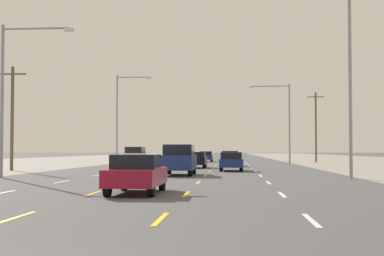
{
  "coord_description": "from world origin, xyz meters",
  "views": [
    {
      "loc": [
        3.42,
        -6.18,
        1.62
      ],
      "look_at": [
        -0.33,
        47.05,
        3.73
      ],
      "focal_mm": 52.51,
      "sensor_mm": 36.0,
      "label": 1
    }
  ],
  "objects_px": {
    "sedan_inner_left_distant_a": "(187,156)",
    "streetlight_right_row_1": "(285,117)",
    "sedan_inner_right_distant_b": "(231,156)",
    "streetlight_right_row_0": "(341,68)",
    "hatchback_inner_right_far": "(230,159)",
    "sedan_center_turn_nearest": "(137,173)",
    "suv_far_left_farther": "(135,156)",
    "streetlight_left_row_1": "(120,113)",
    "sedan_center_turn_midfar": "(196,160)",
    "sedan_center_turn_farthest": "(206,156)",
    "streetlight_left_row_0": "(10,88)",
    "sedan_inner_right_mid": "(231,161)",
    "suv_center_turn_near": "(179,159)"
  },
  "relations": [
    {
      "from": "streetlight_right_row_1",
      "to": "streetlight_right_row_0",
      "type": "bearing_deg",
      "value": -89.93
    },
    {
      "from": "hatchback_inner_right_far",
      "to": "suv_far_left_farther",
      "type": "bearing_deg",
      "value": 157.55
    },
    {
      "from": "suv_far_left_farther",
      "to": "streetlight_left_row_1",
      "type": "bearing_deg",
      "value": 118.77
    },
    {
      "from": "sedan_center_turn_farthest",
      "to": "sedan_inner_right_distant_b",
      "type": "xyz_separation_m",
      "value": [
        3.44,
        10.1,
        0.0
      ]
    },
    {
      "from": "streetlight_left_row_0",
      "to": "streetlight_right_row_0",
      "type": "relative_size",
      "value": 0.84
    },
    {
      "from": "sedan_inner_left_distant_a",
      "to": "sedan_inner_right_mid",
      "type": "bearing_deg",
      "value": -80.49
    },
    {
      "from": "suv_far_left_farther",
      "to": "sedan_inner_left_distant_a",
      "type": "distance_m",
      "value": 23.25
    },
    {
      "from": "sedan_center_turn_nearest",
      "to": "streetlight_right_row_1",
      "type": "relative_size",
      "value": 0.48
    },
    {
      "from": "sedan_center_turn_midfar",
      "to": "streetlight_left_row_1",
      "type": "bearing_deg",
      "value": 124.54
    },
    {
      "from": "sedan_center_turn_nearest",
      "to": "suv_far_left_farther",
      "type": "bearing_deg",
      "value": 99.89
    },
    {
      "from": "sedan_center_turn_nearest",
      "to": "suv_center_turn_near",
      "type": "distance_m",
      "value": 15.34
    },
    {
      "from": "sedan_inner_right_mid",
      "to": "streetlight_right_row_1",
      "type": "xyz_separation_m",
      "value": [
        6.23,
        21.67,
        4.75
      ]
    },
    {
      "from": "suv_center_turn_near",
      "to": "sedan_center_turn_midfar",
      "type": "height_order",
      "value": "suv_center_turn_near"
    },
    {
      "from": "suv_center_turn_near",
      "to": "streetlight_left_row_0",
      "type": "relative_size",
      "value": 0.54
    },
    {
      "from": "hatchback_inner_right_far",
      "to": "sedan_center_turn_farthest",
      "type": "bearing_deg",
      "value": 99.11
    },
    {
      "from": "sedan_inner_right_distant_b",
      "to": "sedan_center_turn_nearest",
      "type": "bearing_deg",
      "value": -92.97
    },
    {
      "from": "sedan_inner_left_distant_a",
      "to": "sedan_inner_right_distant_b",
      "type": "distance_m",
      "value": 7.71
    },
    {
      "from": "hatchback_inner_right_far",
      "to": "streetlight_right_row_1",
      "type": "xyz_separation_m",
      "value": [
        6.35,
        9.1,
        4.72
      ]
    },
    {
      "from": "sedan_center_turn_nearest",
      "to": "sedan_inner_right_mid",
      "type": "distance_m",
      "value": 23.39
    },
    {
      "from": "streetlight_left_row_1",
      "to": "streetlight_right_row_1",
      "type": "relative_size",
      "value": 1.13
    },
    {
      "from": "sedan_inner_left_distant_a",
      "to": "sedan_center_turn_farthest",
      "type": "bearing_deg",
      "value": -62.64
    },
    {
      "from": "sedan_inner_right_mid",
      "to": "sedan_inner_left_distant_a",
      "type": "relative_size",
      "value": 1.0
    },
    {
      "from": "suv_far_left_farther",
      "to": "streetlight_left_row_0",
      "type": "bearing_deg",
      "value": -95.12
    },
    {
      "from": "sedan_center_turn_nearest",
      "to": "hatchback_inner_right_far",
      "type": "distance_m",
      "value": 35.86
    },
    {
      "from": "sedan_center_turn_nearest",
      "to": "hatchback_inner_right_far",
      "type": "relative_size",
      "value": 1.15
    },
    {
      "from": "sedan_inner_left_distant_a",
      "to": "streetlight_left_row_0",
      "type": "relative_size",
      "value": 0.5
    },
    {
      "from": "sedan_center_turn_nearest",
      "to": "sedan_center_turn_midfar",
      "type": "relative_size",
      "value": 1.0
    },
    {
      "from": "sedan_center_turn_midfar",
      "to": "hatchback_inner_right_far",
      "type": "distance_m",
      "value": 6.18
    },
    {
      "from": "sedan_inner_left_distant_a",
      "to": "streetlight_right_row_1",
      "type": "xyz_separation_m",
      "value": [
        12.9,
        -18.12,
        4.75
      ]
    },
    {
      "from": "hatchback_inner_right_far",
      "to": "streetlight_left_row_1",
      "type": "distance_m",
      "value": 16.74
    },
    {
      "from": "streetlight_right_row_1",
      "to": "sedan_center_turn_nearest",
      "type": "bearing_deg",
      "value": -102.29
    },
    {
      "from": "sedan_inner_right_mid",
      "to": "sedan_inner_left_distant_a",
      "type": "height_order",
      "value": "same"
    },
    {
      "from": "sedan_inner_right_distant_b",
      "to": "streetlight_right_row_0",
      "type": "distance_m",
      "value": 56.15
    },
    {
      "from": "streetlight_left_row_0",
      "to": "streetlight_right_row_1",
      "type": "xyz_separation_m",
      "value": [
        19.29,
        33.42,
        0.17
      ]
    },
    {
      "from": "sedan_center_turn_farthest",
      "to": "streetlight_right_row_1",
      "type": "relative_size",
      "value": 0.48
    },
    {
      "from": "sedan_center_turn_farthest",
      "to": "streetlight_right_row_0",
      "type": "xyz_separation_m",
      "value": [
        9.77,
        -45.42,
        5.54
      ]
    },
    {
      "from": "suv_far_left_farther",
      "to": "sedan_inner_right_distant_b",
      "type": "bearing_deg",
      "value": 68.79
    },
    {
      "from": "sedan_center_turn_midfar",
      "to": "streetlight_right_row_0",
      "type": "height_order",
      "value": "streetlight_right_row_0"
    },
    {
      "from": "hatchback_inner_right_far",
      "to": "sedan_inner_left_distant_a",
      "type": "relative_size",
      "value": 0.87
    },
    {
      "from": "sedan_center_turn_midfar",
      "to": "streetlight_right_row_1",
      "type": "bearing_deg",
      "value": 56.91
    },
    {
      "from": "streetlight_right_row_0",
      "to": "streetlight_left_row_1",
      "type": "distance_m",
      "value": 38.65
    },
    {
      "from": "sedan_center_turn_farthest",
      "to": "streetlight_right_row_1",
      "type": "bearing_deg",
      "value": -50.96
    },
    {
      "from": "suv_far_left_farther",
      "to": "streetlight_left_row_1",
      "type": "height_order",
      "value": "streetlight_left_row_1"
    },
    {
      "from": "suv_far_left_farther",
      "to": "sedan_inner_left_distant_a",
      "type": "xyz_separation_m",
      "value": [
        3.83,
        22.93,
        -0.27
      ]
    },
    {
      "from": "sedan_inner_right_distant_b",
      "to": "streetlight_right_row_0",
      "type": "bearing_deg",
      "value": -83.5
    },
    {
      "from": "suv_center_turn_near",
      "to": "hatchback_inner_right_far",
      "type": "relative_size",
      "value": 1.26
    },
    {
      "from": "suv_far_left_farther",
      "to": "streetlight_right_row_0",
      "type": "bearing_deg",
      "value": -59.63
    },
    {
      "from": "sedan_center_turn_midfar",
      "to": "streetlight_right_row_1",
      "type": "distance_m",
      "value": 17.9
    },
    {
      "from": "sedan_center_turn_nearest",
      "to": "sedan_inner_left_distant_a",
      "type": "xyz_separation_m",
      "value": [
        -3.14,
        62.92,
        0.0
      ]
    },
    {
      "from": "sedan_center_turn_farthest",
      "to": "sedan_inner_right_mid",
      "type": "bearing_deg",
      "value": -84.07
    }
  ]
}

